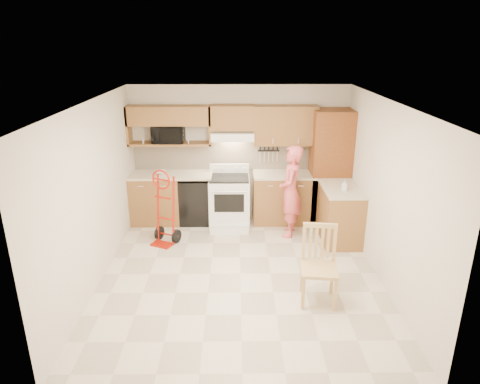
{
  "coord_description": "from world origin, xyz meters",
  "views": [
    {
      "loc": [
        -0.06,
        -5.53,
        3.27
      ],
      "look_at": [
        0.0,
        0.5,
        1.1
      ],
      "focal_mm": 32.07,
      "sensor_mm": 36.0,
      "label": 1
    }
  ],
  "objects_px": {
    "microwave": "(168,134)",
    "hand_truck": "(163,211)",
    "range": "(229,198)",
    "dining_chair": "(319,266)",
    "person": "(290,192)"
  },
  "relations": [
    {
      "from": "range",
      "to": "person",
      "type": "height_order",
      "value": "person"
    },
    {
      "from": "microwave",
      "to": "hand_truck",
      "type": "xyz_separation_m",
      "value": [
        0.01,
        -1.07,
        -1.06
      ]
    },
    {
      "from": "microwave",
      "to": "dining_chair",
      "type": "relative_size",
      "value": 0.56
    },
    {
      "from": "range",
      "to": "dining_chair",
      "type": "distance_m",
      "value": 2.73
    },
    {
      "from": "dining_chair",
      "to": "microwave",
      "type": "bearing_deg",
      "value": 135.39
    },
    {
      "from": "person",
      "to": "dining_chair",
      "type": "xyz_separation_m",
      "value": [
        0.13,
        -2.05,
        -0.29
      ]
    },
    {
      "from": "range",
      "to": "hand_truck",
      "type": "height_order",
      "value": "hand_truck"
    },
    {
      "from": "microwave",
      "to": "hand_truck",
      "type": "relative_size",
      "value": 0.49
    },
    {
      "from": "dining_chair",
      "to": "person",
      "type": "bearing_deg",
      "value": 99.83
    },
    {
      "from": "microwave",
      "to": "person",
      "type": "height_order",
      "value": "microwave"
    },
    {
      "from": "range",
      "to": "dining_chair",
      "type": "relative_size",
      "value": 1.05
    },
    {
      "from": "range",
      "to": "dining_chair",
      "type": "height_order",
      "value": "range"
    },
    {
      "from": "person",
      "to": "dining_chair",
      "type": "height_order",
      "value": "person"
    },
    {
      "from": "range",
      "to": "hand_truck",
      "type": "bearing_deg",
      "value": -145.74
    },
    {
      "from": "range",
      "to": "hand_truck",
      "type": "xyz_separation_m",
      "value": [
        -1.08,
        -0.74,
        0.04
      ]
    }
  ]
}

